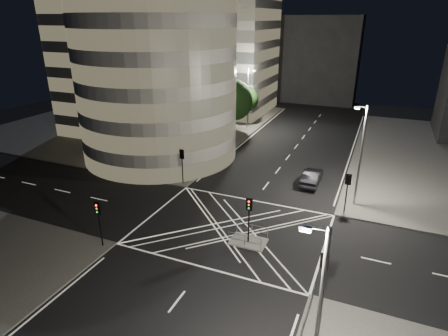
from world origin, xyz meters
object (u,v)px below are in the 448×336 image
at_px(street_lamp_left_far, 248,97).
at_px(sedan, 312,177).
at_px(traffic_signal_fr, 347,186).
at_px(traffic_signal_nr, 323,270).
at_px(traffic_signal_island, 249,212).
at_px(traffic_signal_nl, 99,216).
at_px(traffic_signal_fl, 182,160).
at_px(central_island, 248,242).
at_px(street_lamp_right_far, 360,153).
at_px(street_lamp_right_near, 317,320).
at_px(street_lamp_left_near, 198,125).

xyz_separation_m(street_lamp_left_far, sedan, (14.01, -17.49, -4.68)).
xyz_separation_m(traffic_signal_fr, traffic_signal_nr, (0.00, -13.60, 0.00)).
bearing_deg(traffic_signal_nr, traffic_signal_island, 142.07).
bearing_deg(traffic_signal_nl, traffic_signal_nr, 0.00).
height_order(traffic_signal_fr, sedan, traffic_signal_fr).
xyz_separation_m(traffic_signal_fl, traffic_signal_island, (10.80, -8.30, 0.00)).
distance_m(central_island, traffic_signal_island, 2.84).
bearing_deg(street_lamp_right_far, traffic_signal_fr, -106.11).
bearing_deg(traffic_signal_fr, street_lamp_left_far, 128.17).
bearing_deg(sedan, traffic_signal_nr, 102.35).
bearing_deg(sedan, traffic_signal_nl, 55.31).
bearing_deg(traffic_signal_fl, traffic_signal_island, -37.54).
xyz_separation_m(traffic_signal_fl, street_lamp_left_far, (-0.64, 23.20, 2.63)).
distance_m(street_lamp_right_far, street_lamp_right_near, 23.00).
distance_m(traffic_signal_nl, street_lamp_left_far, 36.90).
xyz_separation_m(street_lamp_left_near, street_lamp_right_near, (18.87, -26.00, 0.00)).
bearing_deg(traffic_signal_fr, central_island, -129.33).
xyz_separation_m(traffic_signal_island, street_lamp_left_far, (-11.44, 31.50, 2.63)).
relative_size(traffic_signal_fr, street_lamp_right_far, 0.40).
bearing_deg(traffic_signal_fr, traffic_signal_nr, -90.00).
xyz_separation_m(traffic_signal_nr, street_lamp_left_far, (-18.24, 36.80, 2.63)).
distance_m(traffic_signal_nl, traffic_signal_fr, 22.24).
height_order(traffic_signal_nr, street_lamp_right_far, street_lamp_right_far).
height_order(central_island, sedan, sedan).
bearing_deg(street_lamp_left_near, sedan, 2.11).
distance_m(street_lamp_left_near, street_lamp_right_far, 19.11).
distance_m(traffic_signal_nl, street_lamp_right_far, 24.27).
bearing_deg(traffic_signal_fr, traffic_signal_fl, 180.00).
xyz_separation_m(traffic_signal_nl, street_lamp_left_far, (-0.64, 36.80, 2.63)).
bearing_deg(traffic_signal_fr, street_lamp_left_near, 164.08).
bearing_deg(sedan, central_island, 79.61).
distance_m(street_lamp_left_near, sedan, 14.78).
distance_m(traffic_signal_nr, traffic_signal_island, 8.62).
bearing_deg(traffic_signal_island, traffic_signal_nl, -153.86).
height_order(traffic_signal_nr, traffic_signal_island, same).
distance_m(traffic_signal_island, street_lamp_right_near, 14.78).
relative_size(traffic_signal_fl, traffic_signal_nr, 1.00).
xyz_separation_m(traffic_signal_fl, street_lamp_left_near, (-0.64, 5.20, 2.63)).
distance_m(traffic_signal_fl, street_lamp_right_far, 18.55).
height_order(traffic_signal_nr, street_lamp_left_far, street_lamp_left_far).
bearing_deg(street_lamp_right_near, traffic_signal_nl, 158.45).
bearing_deg(street_lamp_left_far, central_island, -70.05).
relative_size(street_lamp_left_near, street_lamp_right_far, 1.00).
xyz_separation_m(traffic_signal_nl, street_lamp_left_near, (-0.64, 18.80, 2.63)).
distance_m(traffic_signal_fr, traffic_signal_island, 10.73).
height_order(traffic_signal_fr, street_lamp_left_far, street_lamp_left_far).
bearing_deg(street_lamp_left_near, central_island, -49.73).
relative_size(traffic_signal_island, street_lamp_left_near, 0.40).
xyz_separation_m(traffic_signal_nr, street_lamp_right_near, (0.64, -7.20, 2.63)).
distance_m(traffic_signal_nl, traffic_signal_island, 12.03).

